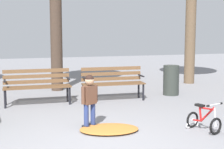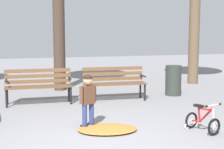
{
  "view_description": "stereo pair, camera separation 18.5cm",
  "coord_description": "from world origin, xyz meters",
  "px_view_note": "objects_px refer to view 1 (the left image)",
  "views": [
    {
      "loc": [
        -1.41,
        -4.86,
        1.76
      ],
      "look_at": [
        0.81,
        1.91,
        0.85
      ],
      "focal_mm": 53.85,
      "sensor_mm": 36.0,
      "label": 1
    },
    {
      "loc": [
        -1.23,
        -4.92,
        1.76
      ],
      "look_at": [
        0.81,
        1.91,
        0.85
      ],
      "focal_mm": 53.85,
      "sensor_mm": 36.0,
      "label": 2
    }
  ],
  "objects_px": {
    "kids_bicycle": "(204,120)",
    "child_standing": "(90,97)",
    "park_bench_far_left": "(37,84)",
    "trash_bin": "(171,80)",
    "park_bench_left": "(113,81)"
  },
  "relations": [
    {
      "from": "park_bench_far_left",
      "to": "kids_bicycle",
      "type": "bearing_deg",
      "value": -51.04
    },
    {
      "from": "park_bench_far_left",
      "to": "child_standing",
      "type": "relative_size",
      "value": 1.63
    },
    {
      "from": "park_bench_far_left",
      "to": "trash_bin",
      "type": "distance_m",
      "value": 3.68
    },
    {
      "from": "park_bench_far_left",
      "to": "park_bench_left",
      "type": "bearing_deg",
      "value": -2.73
    },
    {
      "from": "kids_bicycle",
      "to": "trash_bin",
      "type": "height_order",
      "value": "trash_bin"
    },
    {
      "from": "park_bench_left",
      "to": "kids_bicycle",
      "type": "distance_m",
      "value": 3.19
    },
    {
      "from": "kids_bicycle",
      "to": "child_standing",
      "type": "bearing_deg",
      "value": 156.7
    },
    {
      "from": "child_standing",
      "to": "park_bench_far_left",
      "type": "bearing_deg",
      "value": 106.44
    },
    {
      "from": "child_standing",
      "to": "park_bench_left",
      "type": "bearing_deg",
      "value": 62.43
    },
    {
      "from": "child_standing",
      "to": "kids_bicycle",
      "type": "height_order",
      "value": "child_standing"
    },
    {
      "from": "child_standing",
      "to": "trash_bin",
      "type": "relative_size",
      "value": 1.19
    },
    {
      "from": "child_standing",
      "to": "trash_bin",
      "type": "distance_m",
      "value": 3.87
    },
    {
      "from": "kids_bicycle",
      "to": "trash_bin",
      "type": "bearing_deg",
      "value": 71.51
    },
    {
      "from": "kids_bicycle",
      "to": "trash_bin",
      "type": "relative_size",
      "value": 0.75
    },
    {
      "from": "park_bench_left",
      "to": "child_standing",
      "type": "distance_m",
      "value": 2.59
    }
  ]
}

